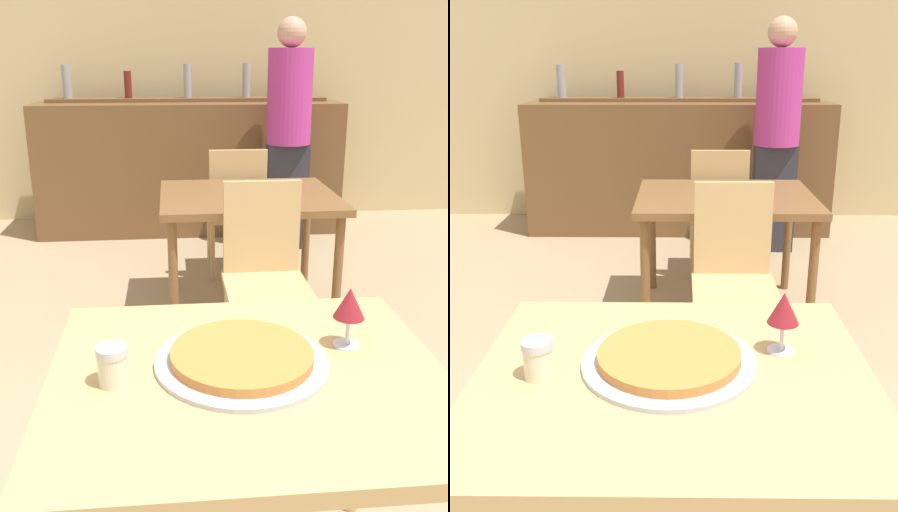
% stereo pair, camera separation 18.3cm
% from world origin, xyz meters
% --- Properties ---
extents(wall_back, '(8.00, 0.05, 2.80)m').
position_xyz_m(wall_back, '(0.00, 4.31, 1.40)').
color(wall_back, '#D1B784').
rests_on(wall_back, ground_plane).
extents(dining_table_near, '(0.94, 0.81, 0.76)m').
position_xyz_m(dining_table_near, '(0.00, 0.00, 0.67)').
color(dining_table_near, tan).
rests_on(dining_table_near, ground_plane).
extents(dining_table_far, '(1.01, 0.86, 0.73)m').
position_xyz_m(dining_table_far, '(0.27, 2.01, 0.65)').
color(dining_table_far, brown).
rests_on(dining_table_far, ground_plane).
extents(bar_counter, '(2.60, 0.56, 1.11)m').
position_xyz_m(bar_counter, '(0.00, 3.80, 0.56)').
color(bar_counter, brown).
rests_on(bar_counter, ground_plane).
extents(bar_back_shelf, '(2.39, 0.24, 0.32)m').
position_xyz_m(bar_back_shelf, '(-0.02, 3.94, 1.17)').
color(bar_back_shelf, brown).
rests_on(bar_back_shelf, bar_counter).
extents(chair_far_side_front, '(0.40, 0.40, 0.90)m').
position_xyz_m(chair_far_side_front, '(0.27, 1.41, 0.51)').
color(chair_far_side_front, tan).
rests_on(chair_far_side_front, ground_plane).
extents(chair_far_side_back, '(0.40, 0.40, 0.90)m').
position_xyz_m(chair_far_side_back, '(0.27, 2.61, 0.51)').
color(chair_far_side_back, tan).
rests_on(chair_far_side_back, ground_plane).
extents(pizza_tray, '(0.42, 0.42, 0.04)m').
position_xyz_m(pizza_tray, '(-0.01, 0.04, 0.78)').
color(pizza_tray, '#B7B7BC').
rests_on(pizza_tray, dining_table_near).
extents(cheese_shaker, '(0.07, 0.07, 0.09)m').
position_xyz_m(cheese_shaker, '(-0.31, -0.02, 0.81)').
color(cheese_shaker, beige).
rests_on(cheese_shaker, dining_table_near).
extents(person_standing, '(0.34, 0.34, 1.75)m').
position_xyz_m(person_standing, '(0.75, 3.22, 0.95)').
color(person_standing, '#2D2D38').
rests_on(person_standing, ground_plane).
extents(wine_glass, '(0.08, 0.08, 0.16)m').
position_xyz_m(wine_glass, '(0.27, 0.11, 0.87)').
color(wine_glass, silver).
rests_on(wine_glass, dining_table_near).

